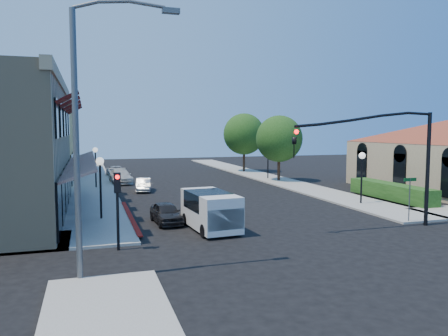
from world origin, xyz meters
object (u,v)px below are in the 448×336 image
object	(u,v)px
street_tree_b	(244,134)
lamppost_left_far	(95,157)
secondary_signal	(117,196)
cobra_streetlight	(87,125)
street_tree_a	(279,139)
lamppost_right_far	(268,153)
parked_car_d	(116,171)
street_name_sign	(410,192)
white_van	(211,208)
signal_mast_arm	(395,149)
parked_car_a	(166,213)
lamppost_left_near	(100,172)
parked_car_b	(143,185)
lamppost_right_near	(362,165)
parked_car_c	(121,176)

from	to	relation	value
street_tree_b	lamppost_left_far	xyz separation A→B (m)	(-17.30, -10.00, -1.81)
secondary_signal	cobra_streetlight	xyz separation A→B (m)	(-1.15, -3.41, 2.95)
street_tree_a	lamppost_right_far	xyz separation A→B (m)	(-0.30, 2.00, -1.46)
secondary_signal	parked_car_d	world-z (taller)	secondary_signal
street_name_sign	white_van	size ratio (longest dim) A/B	0.56
signal_mast_arm	parked_car_a	world-z (taller)	signal_mast_arm
street_tree_a	street_name_sign	bearing A→B (deg)	-93.76
lamppost_left_near	lamppost_right_far	size ratio (longest dim) A/B	1.00
secondary_signal	parked_car_b	size ratio (longest dim) A/B	1.01
lamppost_left_near	white_van	xyz separation A→B (m)	(5.25, -4.08, -1.63)
parked_car_b	lamppost_right_far	bearing A→B (deg)	28.00
lamppost_right_far	parked_car_d	xyz separation A→B (m)	(-14.70, 7.21, -2.18)
signal_mast_arm	lamppost_right_near	bearing A→B (deg)	67.88
cobra_streetlight	lamppost_left_near	bearing A→B (deg)	86.29
street_tree_b	lamppost_left_far	distance (m)	20.06
street_tree_b	lamppost_left_near	distance (m)	29.64
lamppost_left_far	lamppost_right_near	bearing A→B (deg)	-39.47
lamppost_right_far	parked_car_b	xyz separation A→B (m)	(-13.30, -5.00, -2.19)
street_tree_a	parked_car_b	world-z (taller)	street_tree_a
secondary_signal	lamppost_right_near	xyz separation A→B (m)	(16.50, 6.59, 0.42)
street_name_sign	lamppost_left_far	size ratio (longest dim) A/B	0.70
street_tree_a	lamppost_left_far	xyz separation A→B (m)	(-17.30, 0.00, -1.46)
street_tree_a	parked_car_b	bearing A→B (deg)	-167.56
street_name_sign	parked_car_c	world-z (taller)	street_name_sign
street_tree_b	parked_car_b	world-z (taller)	street_tree_b
lamppost_left_far	parked_car_a	bearing A→B (deg)	-78.01
street_tree_b	lamppost_right_near	bearing A→B (deg)	-90.72
white_van	lamppost_right_far	bearing A→B (deg)	59.67
street_name_sign	cobra_streetlight	bearing A→B (deg)	-165.84
parked_car_a	street_name_sign	bearing A→B (deg)	-21.09
parked_car_b	lamppost_left_near	bearing A→B (deg)	-101.19
street_tree_b	white_van	bearing A→B (deg)	-113.22
cobra_streetlight	white_van	bearing A→B (deg)	45.09
street_tree_a	street_name_sign	world-z (taller)	street_tree_a
street_tree_a	lamppost_left_far	distance (m)	17.36
parked_car_a	lamppost_right_far	bearing A→B (deg)	48.94
white_van	street_tree_a	bearing A→B (deg)	56.32
street_tree_b	parked_car_a	size ratio (longest dim) A/B	2.10
cobra_streetlight	lamppost_left_far	bearing A→B (deg)	88.45
cobra_streetlight	parked_car_d	xyz separation A→B (m)	(2.95, 33.21, -4.71)
secondary_signal	cobra_streetlight	distance (m)	4.65
lamppost_right_far	parked_car_d	world-z (taller)	lamppost_right_far
street_tree_a	lamppost_right_near	size ratio (longest dim) A/B	1.82
parked_car_a	parked_car_b	world-z (taller)	parked_car_a
lamppost_left_far	lamppost_right_far	xyz separation A→B (m)	(17.00, 2.00, 0.00)
lamppost_left_far	parked_car_c	bearing A→B (deg)	52.52
lamppost_left_near	lamppost_left_far	distance (m)	14.00
parked_car_d	street_tree_a	bearing A→B (deg)	-35.11
parked_car_a	parked_car_c	distance (m)	18.86
street_tree_b	cobra_streetlight	size ratio (longest dim) A/B	0.75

